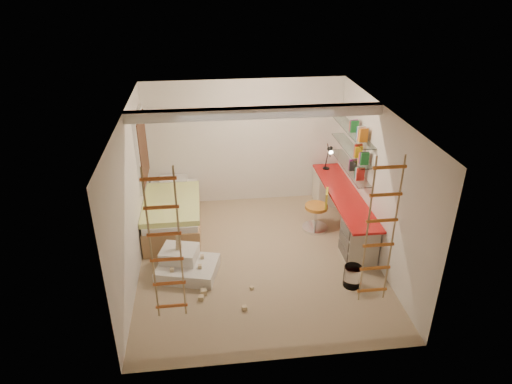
{
  "coord_description": "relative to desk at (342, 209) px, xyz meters",
  "views": [
    {
      "loc": [
        -0.81,
        -6.47,
        4.6
      ],
      "look_at": [
        0.0,
        0.3,
        1.15
      ],
      "focal_mm": 32.0,
      "sensor_mm": 36.0,
      "label": 1
    }
  ],
  "objects": [
    {
      "name": "ceiling_beam",
      "position": [
        -1.72,
        -0.56,
        2.12
      ],
      "size": [
        4.0,
        0.18,
        0.16
      ],
      "primitive_type": "cube",
      "color": "white",
      "rests_on": "ceiling"
    },
    {
      "name": "swivel_chair",
      "position": [
        -0.48,
        -0.01,
        -0.1
      ],
      "size": [
        0.62,
        0.62,
        0.84
      ],
      "color": "#B46C22",
      "rests_on": "floor"
    },
    {
      "name": "play_platform",
      "position": [
        -2.95,
        -1.11,
        -0.24
      ],
      "size": [
        1.09,
        0.94,
        0.42
      ],
      "color": "silver",
      "rests_on": "floor"
    },
    {
      "name": "window_frame",
      "position": [
        -3.69,
        0.64,
        1.15
      ],
      "size": [
        0.06,
        1.15,
        1.35
      ],
      "primitive_type": "cube",
      "color": "white",
      "rests_on": "wall_left"
    },
    {
      "name": "rope_ladder_right",
      "position": [
        -0.37,
        -2.61,
        1.11
      ],
      "size": [
        0.41,
        0.04,
        2.13
      ],
      "primitive_type": null,
      "color": "#C96E22",
      "rests_on": "ceiling"
    },
    {
      "name": "bed",
      "position": [
        -3.2,
        0.36,
        -0.07
      ],
      "size": [
        1.02,
        2.0,
        0.69
      ],
      "color": "#AD7F51",
      "rests_on": "floor"
    },
    {
      "name": "window_blind",
      "position": [
        -3.65,
        0.64,
        1.15
      ],
      "size": [
        0.02,
        1.0,
        1.2
      ],
      "primitive_type": "cube",
      "color": "#4C2D1E",
      "rests_on": "window_frame"
    },
    {
      "name": "floor",
      "position": [
        -1.72,
        -0.86,
        -0.4
      ],
      "size": [
        4.5,
        4.5,
        0.0
      ],
      "primitive_type": "plane",
      "color": "#988562",
      "rests_on": "ground"
    },
    {
      "name": "rope_ladder_left",
      "position": [
        -3.07,
        -2.61,
        1.11
      ],
      "size": [
        0.41,
        0.04,
        2.13
      ],
      "primitive_type": null,
      "color": "#BC4E20",
      "rests_on": "ceiling"
    },
    {
      "name": "toy_blocks",
      "position": [
        -2.71,
        -1.39,
        -0.14
      ],
      "size": [
        1.3,
        1.2,
        0.69
      ],
      "color": "#CCB284",
      "rests_on": "floor"
    },
    {
      "name": "shelves",
      "position": [
        0.15,
        0.27,
        1.1
      ],
      "size": [
        0.25,
        1.8,
        0.71
      ],
      "color": "white",
      "rests_on": "wall_right"
    },
    {
      "name": "desk",
      "position": [
        0.0,
        0.0,
        0.0
      ],
      "size": [
        0.56,
        2.8,
        0.75
      ],
      "color": "red",
      "rests_on": "floor"
    },
    {
      "name": "waste_bin",
      "position": [
        -0.33,
        -1.75,
        -0.23
      ],
      "size": [
        0.28,
        0.28,
        0.35
      ],
      "primitive_type": "cylinder",
      "color": "white",
      "rests_on": "floor"
    },
    {
      "name": "task_lamp",
      "position": [
        -0.05,
        0.96,
        0.73
      ],
      "size": [
        0.14,
        0.36,
        0.57
      ],
      "color": "black",
      "rests_on": "desk"
    },
    {
      "name": "books",
      "position": [
        0.15,
        0.27,
        1.25
      ],
      "size": [
        0.14,
        0.64,
        0.92
      ],
      "color": "red",
      "rests_on": "shelves"
    }
  ]
}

